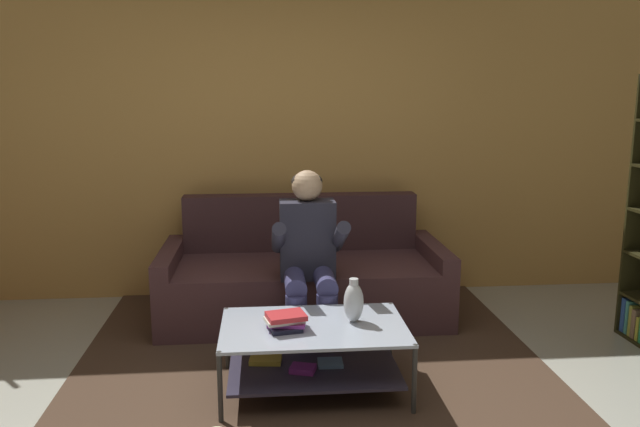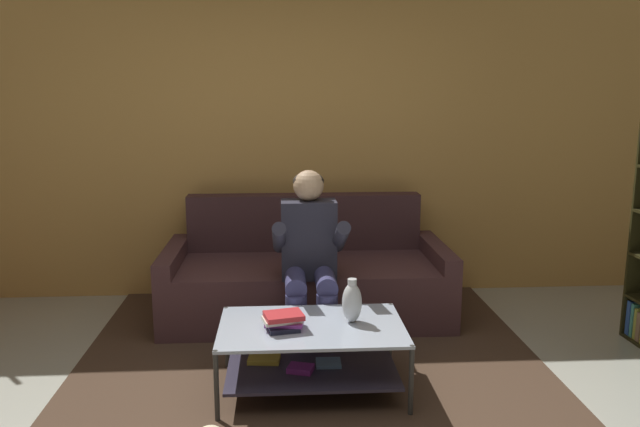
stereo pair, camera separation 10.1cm
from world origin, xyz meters
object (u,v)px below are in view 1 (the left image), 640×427
couch (303,279)px  book_stack (286,321)px  coffee_table (312,347)px  person_seated_center (309,252)px  vase (354,302)px

couch → book_stack: bearing=-98.0°
couch → coffee_table: size_ratio=2.02×
person_seated_center → book_stack: person_seated_center is taller
person_seated_center → book_stack: bearing=-104.0°
book_stack → couch: bearing=82.0°
couch → person_seated_center: person_seated_center is taller
vase → coffee_table: bearing=-171.9°
vase → couch: bearing=99.9°
coffee_table → vase: size_ratio=4.07×
couch → vase: bearing=-80.1°
vase → book_stack: 0.42m
couch → person_seated_center: bearing=-90.0°
couch → vase: (0.22, -1.23, 0.23)m
coffee_table → vase: 0.36m
couch → book_stack: 1.34m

